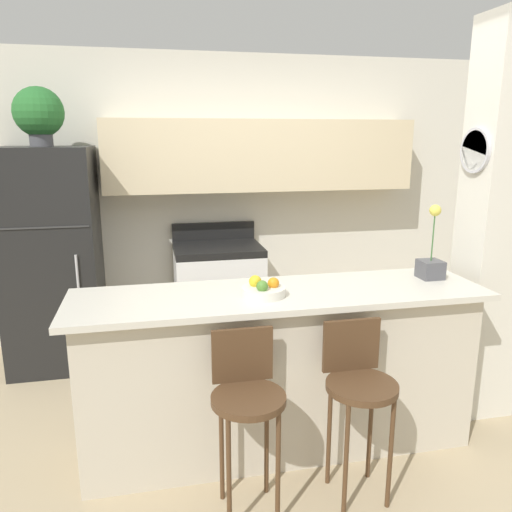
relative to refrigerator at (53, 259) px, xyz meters
name	(u,v)px	position (x,y,z in m)	size (l,w,h in m)	color
ground_plane	(279,445)	(1.48, -1.53, -0.88)	(14.00, 14.00, 0.00)	tan
wall_back	(240,182)	(1.59, 0.35, 0.55)	(5.60, 0.38, 2.55)	silver
pillar_right	(494,226)	(2.93, -1.39, 0.40)	(0.38, 0.32, 2.55)	silver
counter_bar	(280,370)	(1.48, -1.53, -0.39)	(2.37, 0.63, 0.98)	beige
refrigerator	(53,259)	(0.00, 0.00, 0.00)	(0.71, 0.74, 1.76)	black
stove_range	(219,295)	(1.34, 0.08, -0.42)	(0.76, 0.59, 1.07)	white
bar_stool_left	(247,398)	(1.20, -2.00, -0.27)	(0.36, 0.36, 0.92)	#4C331E
bar_stool_right	(359,385)	(1.77, -2.00, -0.27)	(0.36, 0.36, 0.92)	#4C331E
potted_plant_on_fridge	(39,114)	(0.00, 0.00, 1.12)	(0.37, 0.37, 0.44)	#4C4C51
orchid_vase	(431,261)	(2.46, -1.46, 0.21)	(0.14, 0.14, 0.46)	#4C4C51
fruit_bowl	(263,290)	(1.37, -1.59, 0.14)	(0.24, 0.24, 0.11)	silver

